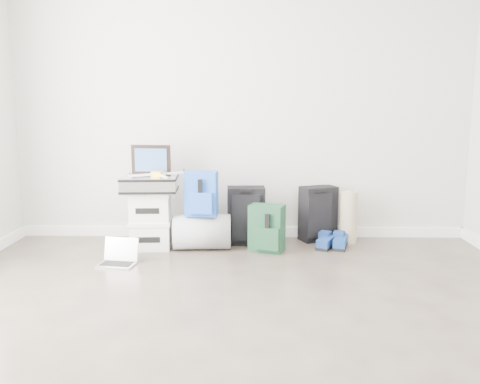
{
  "coord_description": "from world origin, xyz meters",
  "views": [
    {
      "loc": [
        0.07,
        -2.56,
        1.33
      ],
      "look_at": [
        -0.01,
        1.9,
        0.56
      ],
      "focal_mm": 38.0,
      "sensor_mm": 36.0,
      "label": 1
    }
  ],
  "objects_px": {
    "briefcase": "(150,184)",
    "carry_on": "(318,214)",
    "laptop": "(119,258)",
    "large_suitcase": "(246,216)",
    "boxes_stack": "(151,220)",
    "duffel_bag": "(202,232)"
  },
  "relations": [
    {
      "from": "briefcase",
      "to": "carry_on",
      "type": "distance_m",
      "value": 1.67
    },
    {
      "from": "laptop",
      "to": "large_suitcase",
      "type": "bearing_deg",
      "value": 40.76
    },
    {
      "from": "boxes_stack",
      "to": "carry_on",
      "type": "bearing_deg",
      "value": 7.77
    },
    {
      "from": "duffel_bag",
      "to": "large_suitcase",
      "type": "bearing_deg",
      "value": 21.76
    },
    {
      "from": "briefcase",
      "to": "laptop",
      "type": "height_order",
      "value": "briefcase"
    },
    {
      "from": "boxes_stack",
      "to": "carry_on",
      "type": "distance_m",
      "value": 1.63
    },
    {
      "from": "large_suitcase",
      "to": "laptop",
      "type": "bearing_deg",
      "value": -151.15
    },
    {
      "from": "duffel_bag",
      "to": "laptop",
      "type": "relative_size",
      "value": 1.6
    },
    {
      "from": "duffel_bag",
      "to": "laptop",
      "type": "distance_m",
      "value": 0.82
    },
    {
      "from": "briefcase",
      "to": "large_suitcase",
      "type": "xyz_separation_m",
      "value": [
        0.89,
        0.17,
        -0.33
      ]
    },
    {
      "from": "duffel_bag",
      "to": "carry_on",
      "type": "xyz_separation_m",
      "value": [
        1.12,
        0.33,
        0.11
      ]
    },
    {
      "from": "duffel_bag",
      "to": "large_suitcase",
      "type": "height_order",
      "value": "large_suitcase"
    },
    {
      "from": "duffel_bag",
      "to": "carry_on",
      "type": "relative_size",
      "value": 0.98
    },
    {
      "from": "large_suitcase",
      "to": "laptop",
      "type": "xyz_separation_m",
      "value": [
        -1.07,
        -0.66,
        -0.23
      ]
    },
    {
      "from": "boxes_stack",
      "to": "laptop",
      "type": "height_order",
      "value": "boxes_stack"
    },
    {
      "from": "boxes_stack",
      "to": "duffel_bag",
      "type": "distance_m",
      "value": 0.49
    },
    {
      "from": "boxes_stack",
      "to": "large_suitcase",
      "type": "bearing_deg",
      "value": 7.68
    },
    {
      "from": "boxes_stack",
      "to": "duffel_bag",
      "type": "relative_size",
      "value": 1.02
    },
    {
      "from": "briefcase",
      "to": "laptop",
      "type": "relative_size",
      "value": 1.51
    },
    {
      "from": "briefcase",
      "to": "duffel_bag",
      "type": "relative_size",
      "value": 0.95
    },
    {
      "from": "boxes_stack",
      "to": "laptop",
      "type": "relative_size",
      "value": 1.63
    },
    {
      "from": "boxes_stack",
      "to": "carry_on",
      "type": "relative_size",
      "value": 1.0
    }
  ]
}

